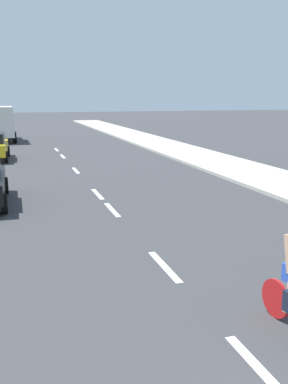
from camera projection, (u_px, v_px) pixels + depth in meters
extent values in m
plane|color=#38383A|center=(75.00, 169.00, 21.70)|extent=(160.00, 160.00, 0.00)
cube|color=#B2ADA3|center=(199.00, 156.00, 25.81)|extent=(3.60, 80.00, 0.14)
cube|color=white|center=(262.00, 372.00, 5.76)|extent=(0.16, 1.80, 0.01)
cube|color=white|center=(164.00, 266.00, 9.33)|extent=(0.16, 1.80, 0.01)
cube|color=white|center=(112.00, 210.00, 13.97)|extent=(0.16, 1.80, 0.01)
cube|color=white|center=(98.00, 194.00, 16.19)|extent=(0.16, 1.80, 0.01)
cube|color=white|center=(76.00, 170.00, 21.32)|extent=(0.16, 1.80, 0.01)
cube|color=white|center=(63.00, 156.00, 26.30)|extent=(0.16, 1.80, 0.01)
cube|color=white|center=(57.00, 150.00, 29.60)|extent=(0.16, 1.80, 0.01)
cylinder|color=red|center=(275.00, 298.00, 7.13)|extent=(0.10, 0.66, 0.66)
cylinder|color=black|center=(6.00, 186.00, 16.14)|extent=(0.19, 0.64, 0.64)
cylinder|color=black|center=(4.00, 203.00, 13.48)|extent=(0.19, 0.64, 0.64)
cylinder|color=black|center=(8.00, 151.00, 26.28)|extent=(0.21, 0.65, 0.64)
cylinder|color=black|center=(6.00, 157.00, 23.72)|extent=(0.21, 0.65, 0.64)
cylinder|color=black|center=(13.00, 133.00, 37.17)|extent=(0.30, 0.91, 0.90)
cylinder|color=black|center=(14.00, 137.00, 33.57)|extent=(0.30, 0.91, 0.90)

